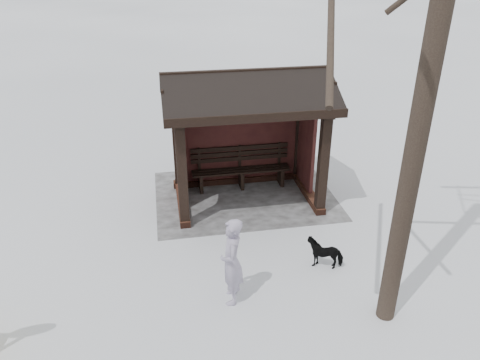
# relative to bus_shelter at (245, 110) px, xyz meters

# --- Properties ---
(ground) EXTENTS (120.00, 120.00, 0.00)m
(ground) POSITION_rel_bus_shelter_xyz_m (0.00, 0.16, -2.17)
(ground) COLOR white
(ground) RESTS_ON ground
(trampled_patch) EXTENTS (4.20, 3.20, 0.02)m
(trampled_patch) POSITION_rel_bus_shelter_xyz_m (0.00, -0.04, -2.16)
(trampled_patch) COLOR #98989D
(trampled_patch) RESTS_ON ground
(bus_shelter) EXTENTS (3.60, 2.40, 3.09)m
(bus_shelter) POSITION_rel_bus_shelter_xyz_m (0.00, 0.00, 0.00)
(bus_shelter) COLOR #3C1E16
(bus_shelter) RESTS_ON ground
(pedestrian) EXTENTS (0.45, 0.61, 1.56)m
(pedestrian) POSITION_rel_bus_shelter_xyz_m (0.89, 3.54, -1.38)
(pedestrian) COLOR #A69CB7
(pedestrian) RESTS_ON ground
(dog) EXTENTS (0.73, 0.50, 0.57)m
(dog) POSITION_rel_bus_shelter_xyz_m (-0.98, 2.89, -1.88)
(dog) COLOR black
(dog) RESTS_ON ground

